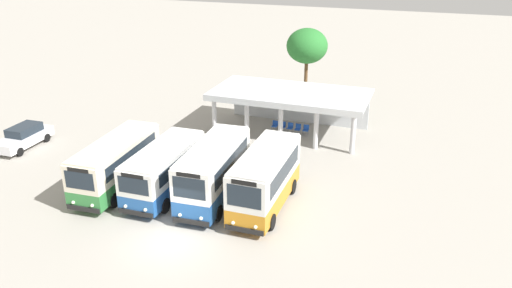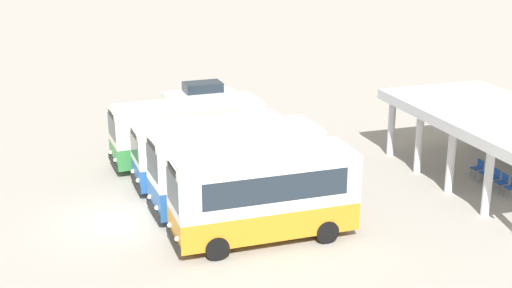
{
  "view_description": "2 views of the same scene",
  "coord_description": "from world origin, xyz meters",
  "px_view_note": "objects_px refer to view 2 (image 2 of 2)",
  "views": [
    {
      "loc": [
        11.5,
        -19.24,
        14.75
      ],
      "look_at": [
        1.42,
        9.03,
        2.12
      ],
      "focal_mm": 35.3,
      "sensor_mm": 36.0,
      "label": 1
    },
    {
      "loc": [
        26.71,
        -2.96,
        11.89
      ],
      "look_at": [
        -2.26,
        6.61,
        1.93
      ],
      "focal_mm": 49.61,
      "sensor_mm": 36.0,
      "label": 2
    }
  ],
  "objects_px": {
    "city_bus_nearest_orange": "(188,130)",
    "waiting_chair_fifth_seat": "(512,186)",
    "city_bus_middle_cream": "(236,166)",
    "city_bus_second_in_row": "(211,149)",
    "city_bus_fourth_amber": "(264,193)",
    "waiting_chair_middle_seat": "(495,176)",
    "waiting_chair_fourth_seat": "(503,181)",
    "waiting_chair_end_by_column": "(478,167)",
    "parked_car_flank": "(200,95)",
    "waiting_chair_second_from_end": "(487,171)"
  },
  "relations": [
    {
      "from": "city_bus_nearest_orange",
      "to": "waiting_chair_fifth_seat",
      "type": "bearing_deg",
      "value": 54.67
    },
    {
      "from": "city_bus_nearest_orange",
      "to": "waiting_chair_end_by_column",
      "type": "xyz_separation_m",
      "value": [
        6.27,
        12.55,
        -1.22
      ]
    },
    {
      "from": "city_bus_middle_cream",
      "to": "waiting_chair_end_by_column",
      "type": "relative_size",
      "value": 8.48
    },
    {
      "from": "city_bus_fourth_amber",
      "to": "parked_car_flank",
      "type": "relative_size",
      "value": 1.53
    },
    {
      "from": "city_bus_nearest_orange",
      "to": "waiting_chair_fifth_seat",
      "type": "height_order",
      "value": "city_bus_nearest_orange"
    },
    {
      "from": "city_bus_middle_cream",
      "to": "waiting_chair_second_from_end",
      "type": "xyz_separation_m",
      "value": [
        0.63,
        11.94,
        -1.4
      ]
    },
    {
      "from": "parked_car_flank",
      "to": "waiting_chair_middle_seat",
      "type": "height_order",
      "value": "parked_car_flank"
    },
    {
      "from": "city_bus_middle_cream",
      "to": "waiting_chair_second_from_end",
      "type": "bearing_deg",
      "value": 86.97
    },
    {
      "from": "city_bus_second_in_row",
      "to": "waiting_chair_fourth_seat",
      "type": "height_order",
      "value": "city_bus_second_in_row"
    },
    {
      "from": "waiting_chair_middle_seat",
      "to": "waiting_chair_second_from_end",
      "type": "bearing_deg",
      "value": 176.28
    },
    {
      "from": "city_bus_middle_cream",
      "to": "waiting_chair_fifth_seat",
      "type": "height_order",
      "value": "city_bus_middle_cream"
    },
    {
      "from": "city_bus_nearest_orange",
      "to": "waiting_chair_fifth_seat",
      "type": "distance_m",
      "value": 15.34
    },
    {
      "from": "waiting_chair_middle_seat",
      "to": "waiting_chair_fourth_seat",
      "type": "xyz_separation_m",
      "value": [
        0.64,
        -0.05,
        0.0
      ]
    },
    {
      "from": "city_bus_nearest_orange",
      "to": "city_bus_fourth_amber",
      "type": "xyz_separation_m",
      "value": [
        9.42,
        0.75,
        0.17
      ]
    },
    {
      "from": "city_bus_middle_cream",
      "to": "waiting_chair_middle_seat",
      "type": "bearing_deg",
      "value": 83.88
    },
    {
      "from": "waiting_chair_fourth_seat",
      "to": "city_bus_second_in_row",
      "type": "bearing_deg",
      "value": -112.66
    },
    {
      "from": "city_bus_second_in_row",
      "to": "parked_car_flank",
      "type": "relative_size",
      "value": 1.53
    },
    {
      "from": "city_bus_middle_cream",
      "to": "waiting_chair_fourth_seat",
      "type": "height_order",
      "value": "city_bus_middle_cream"
    },
    {
      "from": "city_bus_second_in_row",
      "to": "waiting_chair_middle_seat",
      "type": "xyz_separation_m",
      "value": [
        4.42,
        12.17,
        -1.15
      ]
    },
    {
      "from": "waiting_chair_fifth_seat",
      "to": "waiting_chair_end_by_column",
      "type": "bearing_deg",
      "value": 178.46
    },
    {
      "from": "city_bus_nearest_orange",
      "to": "parked_car_flank",
      "type": "relative_size",
      "value": 1.65
    },
    {
      "from": "parked_car_flank",
      "to": "waiting_chair_fifth_seat",
      "type": "bearing_deg",
      "value": 25.91
    },
    {
      "from": "city_bus_fourth_amber",
      "to": "parked_car_flank",
      "type": "bearing_deg",
      "value": 172.94
    },
    {
      "from": "parked_car_flank",
      "to": "waiting_chair_fourth_seat",
      "type": "distance_m",
      "value": 20.68
    },
    {
      "from": "city_bus_middle_cream",
      "to": "waiting_chair_second_from_end",
      "type": "height_order",
      "value": "city_bus_middle_cream"
    },
    {
      "from": "city_bus_fourth_amber",
      "to": "waiting_chair_fourth_seat",
      "type": "relative_size",
      "value": 8.25
    },
    {
      "from": "city_bus_second_in_row",
      "to": "waiting_chair_fourth_seat",
      "type": "bearing_deg",
      "value": 67.34
    },
    {
      "from": "city_bus_nearest_orange",
      "to": "waiting_chair_middle_seat",
      "type": "xyz_separation_m",
      "value": [
        7.56,
        12.51,
        -1.22
      ]
    },
    {
      "from": "city_bus_fourth_amber",
      "to": "waiting_chair_fourth_seat",
      "type": "distance_m",
      "value": 11.86
    },
    {
      "from": "waiting_chair_end_by_column",
      "to": "waiting_chair_middle_seat",
      "type": "xyz_separation_m",
      "value": [
        1.29,
        -0.04,
        0.0
      ]
    },
    {
      "from": "waiting_chair_fifth_seat",
      "to": "city_bus_middle_cream",
      "type": "bearing_deg",
      "value": -102.19
    },
    {
      "from": "city_bus_middle_cream",
      "to": "waiting_chair_second_from_end",
      "type": "distance_m",
      "value": 12.04
    },
    {
      "from": "city_bus_fourth_amber",
      "to": "waiting_chair_middle_seat",
      "type": "relative_size",
      "value": 8.25
    },
    {
      "from": "waiting_chair_second_from_end",
      "to": "parked_car_flank",
      "type": "bearing_deg",
      "value": -151.42
    },
    {
      "from": "waiting_chair_end_by_column",
      "to": "waiting_chair_fifth_seat",
      "type": "relative_size",
      "value": 1.0
    },
    {
      "from": "waiting_chair_fifth_seat",
      "to": "city_bus_second_in_row",
      "type": "bearing_deg",
      "value": -115.18
    },
    {
      "from": "waiting_chair_middle_seat",
      "to": "waiting_chair_fourth_seat",
      "type": "relative_size",
      "value": 1.0
    },
    {
      "from": "city_bus_fourth_amber",
      "to": "waiting_chair_end_by_column",
      "type": "bearing_deg",
      "value": 104.96
    },
    {
      "from": "city_bus_middle_cream",
      "to": "city_bus_fourth_amber",
      "type": "relative_size",
      "value": 1.03
    },
    {
      "from": "city_bus_fourth_amber",
      "to": "waiting_chair_fifth_seat",
      "type": "xyz_separation_m",
      "value": [
        -0.58,
        11.73,
        -1.39
      ]
    },
    {
      "from": "waiting_chair_second_from_end",
      "to": "waiting_chair_end_by_column",
      "type": "bearing_deg",
      "value": -179.5
    },
    {
      "from": "waiting_chair_fourth_seat",
      "to": "city_bus_fourth_amber",
      "type": "bearing_deg",
      "value": -84.04
    },
    {
      "from": "parked_car_flank",
      "to": "waiting_chair_middle_seat",
      "type": "bearing_deg",
      "value": 27.6
    },
    {
      "from": "parked_car_flank",
      "to": "waiting_chair_fifth_seat",
      "type": "xyz_separation_m",
      "value": [
        19.12,
        9.29,
        -0.31
      ]
    },
    {
      "from": "city_bus_middle_cream",
      "to": "waiting_chair_fourth_seat",
      "type": "relative_size",
      "value": 8.48
    },
    {
      "from": "city_bus_fourth_amber",
      "to": "waiting_chair_middle_seat",
      "type": "height_order",
      "value": "city_bus_fourth_amber"
    },
    {
      "from": "city_bus_nearest_orange",
      "to": "city_bus_second_in_row",
      "type": "height_order",
      "value": "city_bus_nearest_orange"
    },
    {
      "from": "city_bus_nearest_orange",
      "to": "waiting_chair_fourth_seat",
      "type": "height_order",
      "value": "city_bus_nearest_orange"
    },
    {
      "from": "city_bus_nearest_orange",
      "to": "waiting_chair_fifth_seat",
      "type": "relative_size",
      "value": 8.89
    },
    {
      "from": "city_bus_second_in_row",
      "to": "waiting_chair_fourth_seat",
      "type": "relative_size",
      "value": 8.25
    }
  ]
}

